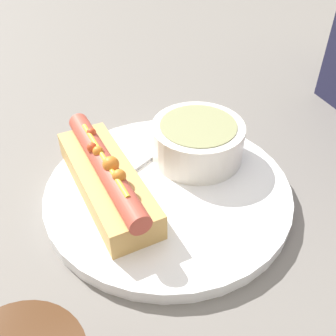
% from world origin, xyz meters
% --- Properties ---
extents(ground_plane, '(4.00, 4.00, 0.00)m').
position_xyz_m(ground_plane, '(0.00, 0.00, 0.00)').
color(ground_plane, slate).
extents(dinner_plate, '(0.27, 0.27, 0.02)m').
position_xyz_m(dinner_plate, '(0.00, 0.00, 0.01)').
color(dinner_plate, white).
rests_on(dinner_plate, ground_plane).
extents(hot_dog, '(0.19, 0.08, 0.06)m').
position_xyz_m(hot_dog, '(-0.01, -0.06, 0.04)').
color(hot_dog, tan).
rests_on(hot_dog, dinner_plate).
extents(soup_bowl, '(0.11, 0.11, 0.05)m').
position_xyz_m(soup_bowl, '(-0.04, 0.05, 0.04)').
color(soup_bowl, silver).
rests_on(soup_bowl, dinner_plate).
extents(spoon, '(0.10, 0.16, 0.01)m').
position_xyz_m(spoon, '(-0.08, 0.05, 0.02)').
color(spoon, '#B7B7BC').
rests_on(spoon, dinner_plate).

